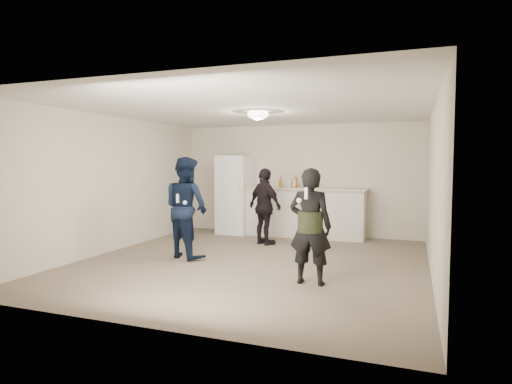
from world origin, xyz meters
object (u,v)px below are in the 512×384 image
(fridge, at_px, (235,195))
(shaker, at_px, (294,184))
(man, at_px, (186,207))
(counter, at_px, (305,213))
(spectator, at_px, (265,207))
(woman, at_px, (310,226))

(fridge, relative_size, shaker, 10.59)
(fridge, height_order, man, fridge)
(counter, height_order, man, man)
(shaker, bearing_deg, counter, -11.66)
(shaker, bearing_deg, fridge, -175.02)
(counter, relative_size, fridge, 1.44)
(fridge, xyz_separation_m, shaker, (1.40, 0.12, 0.28))
(shaker, height_order, man, man)
(fridge, xyz_separation_m, spectator, (1.12, -1.08, -0.13))
(spectator, bearing_deg, counter, -83.62)
(shaker, distance_m, man, 3.03)
(shaker, relative_size, man, 0.10)
(fridge, bearing_deg, counter, 2.42)
(man, bearing_deg, spectator, -97.83)
(woman, distance_m, spectator, 2.85)
(counter, height_order, shaker, shaker)
(counter, xyz_separation_m, fridge, (-1.66, -0.07, 0.38))
(counter, bearing_deg, man, -117.81)
(man, height_order, spectator, man)
(woman, relative_size, spectator, 1.03)
(fridge, height_order, woman, fridge)
(counter, relative_size, spectator, 1.70)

